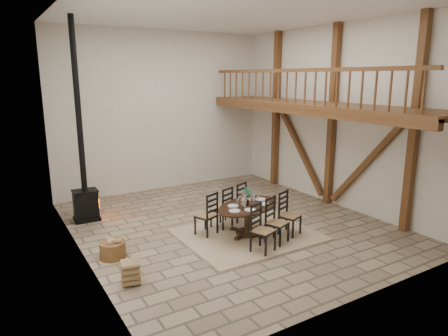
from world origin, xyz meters
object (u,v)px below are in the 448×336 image
log_basket (113,249)px  dining_table (248,219)px  log_stack (130,272)px  wood_stove (84,177)px

log_basket → dining_table: bearing=-8.0°
dining_table → log_stack: dining_table is taller
log_basket → log_stack: size_ratio=1.21×
dining_table → wood_stove: size_ratio=0.48×
wood_stove → log_stack: 3.82m
dining_table → wood_stove: (-2.98, 2.93, 0.75)m
dining_table → log_stack: 3.16m
wood_stove → log_basket: bearing=-89.0°
dining_table → log_basket: bearing=150.8°
log_basket → log_stack: (-0.03, -1.20, 0.03)m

